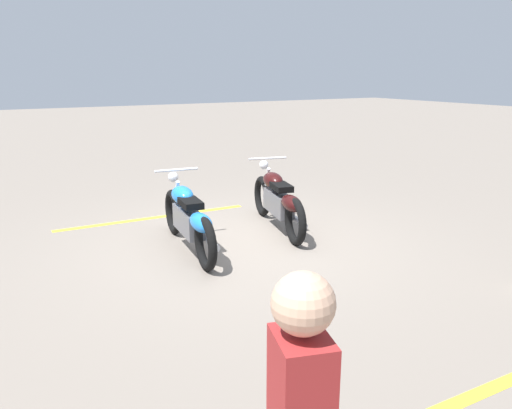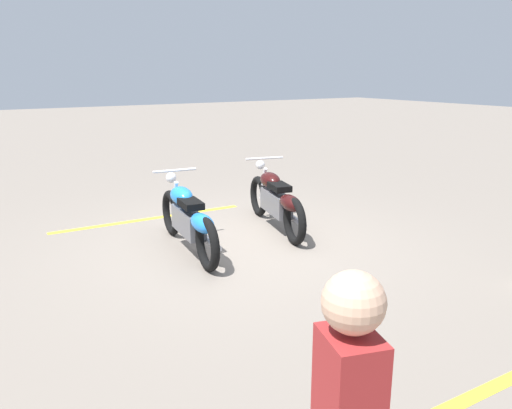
% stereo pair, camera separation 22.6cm
% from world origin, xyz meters
% --- Properties ---
extents(ground_plane, '(60.00, 60.00, 0.00)m').
position_xyz_m(ground_plane, '(0.00, 0.00, 0.00)').
color(ground_plane, slate).
extents(motorcycle_bright_foreground, '(2.23, 0.62, 1.04)m').
position_xyz_m(motorcycle_bright_foreground, '(-0.09, -0.78, 0.46)').
color(motorcycle_bright_foreground, black).
rests_on(motorcycle_bright_foreground, ground).
extents(motorcycle_dark_foreground, '(2.19, 0.75, 1.04)m').
position_xyz_m(motorcycle_dark_foreground, '(-0.31, 0.77, 0.46)').
color(motorcycle_dark_foreground, black).
rests_on(motorcycle_dark_foreground, ground).
extents(parking_stripe_near, '(0.21, 3.20, 0.01)m').
position_xyz_m(parking_stripe_near, '(-1.88, -0.68, 0.00)').
color(parking_stripe_near, yellow).
rests_on(parking_stripe_near, ground).
extents(parking_stripe_mid, '(0.21, 3.20, 0.01)m').
position_xyz_m(parking_stripe_mid, '(3.91, -0.17, 0.00)').
color(parking_stripe_mid, yellow).
rests_on(parking_stripe_mid, ground).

